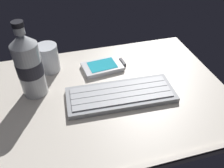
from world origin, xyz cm
name	(u,v)px	position (x,y,z in cm)	size (l,w,h in cm)	color
ground_plane	(112,95)	(0.00, -0.23, -0.99)	(64.00, 48.00, 2.80)	beige
keyboard	(121,95)	(1.83, -2.41, 0.81)	(29.48, 12.35, 1.70)	#93969B
handheld_device	(104,66)	(0.66, 11.52, 0.73)	(13.34, 8.84, 1.50)	silver
juice_cup	(48,59)	(-15.76, 15.35, 3.91)	(6.40, 6.40, 8.50)	silver
water_bottle	(29,65)	(-20.24, 5.77, 9.01)	(6.73, 6.73, 20.80)	silver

